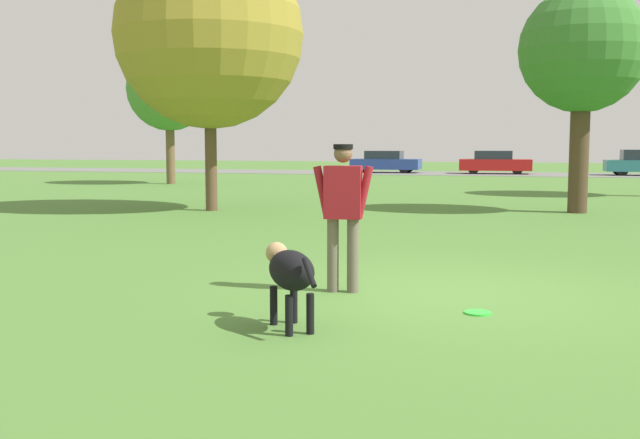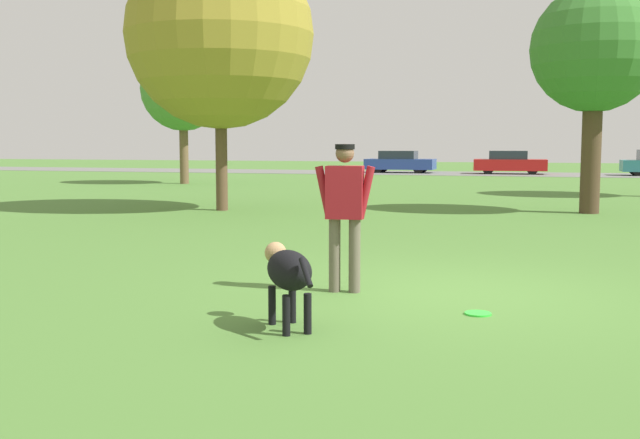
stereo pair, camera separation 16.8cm
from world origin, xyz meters
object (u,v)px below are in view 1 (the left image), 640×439
at_px(frisbee, 478,313).
at_px(tree_near_left, 209,35).
at_px(tree_far_left, 169,89).
at_px(person, 343,205).
at_px(tree_mid_center, 583,52).
at_px(parked_car_blue, 386,162).
at_px(dog, 290,271).
at_px(parked_car_red, 495,163).

relative_size(frisbee, tree_near_left, 0.04).
bearing_deg(tree_near_left, tree_far_left, 120.87).
relative_size(tree_far_left, tree_near_left, 0.85).
relative_size(person, tree_far_left, 0.29).
relative_size(tree_mid_center, parked_car_blue, 1.37).
bearing_deg(parked_car_blue, tree_far_left, -114.19).
distance_m(tree_far_left, parked_car_blue, 15.81).
distance_m(tree_far_left, tree_near_left, 12.85).
bearing_deg(dog, frisbee, -93.74).
relative_size(tree_mid_center, parked_car_red, 1.37).
bearing_deg(tree_mid_center, person, -106.35).
xyz_separation_m(frisbee, tree_far_left, (-13.64, 20.83, 3.86)).
bearing_deg(tree_far_left, parked_car_red, 48.12).
height_order(parked_car_blue, parked_car_red, parked_car_red).
bearing_deg(parked_car_blue, tree_mid_center, -68.80).
bearing_deg(tree_far_left, tree_near_left, -59.13).
xyz_separation_m(tree_far_left, parked_car_blue, (6.43, 14.07, -3.26)).
xyz_separation_m(dog, tree_far_left, (-12.04, 21.86, 3.36)).
height_order(frisbee, tree_near_left, tree_near_left).
bearing_deg(person, tree_far_left, 115.07).
xyz_separation_m(tree_near_left, parked_car_red, (5.93, 24.98, -3.66)).
xyz_separation_m(tree_mid_center, parked_car_blue, (-8.87, 23.33, -3.19)).
xyz_separation_m(tree_near_left, parked_car_blue, (-0.16, 25.09, -3.67)).
xyz_separation_m(person, tree_near_left, (-5.53, 9.10, 3.31)).
relative_size(tree_near_left, parked_car_red, 1.69).
height_order(tree_far_left, tree_near_left, tree_near_left).
relative_size(dog, tree_near_left, 0.15).
xyz_separation_m(person, dog, (-0.07, -1.73, -0.46)).
bearing_deg(tree_near_left, dog, -63.28).
height_order(person, tree_far_left, tree_far_left).
bearing_deg(frisbee, parked_car_blue, 101.67).
relative_size(tree_far_left, tree_mid_center, 1.05).
height_order(tree_near_left, parked_car_red, tree_near_left).
height_order(tree_near_left, parked_car_blue, tree_near_left).
relative_size(frisbee, tree_mid_center, 0.05).
height_order(tree_mid_center, parked_car_blue, tree_mid_center).
bearing_deg(tree_far_left, person, -58.95).
xyz_separation_m(tree_mid_center, parked_car_red, (-2.79, 23.22, -3.19)).
xyz_separation_m(person, tree_mid_center, (3.19, 10.86, 2.84)).
bearing_deg(parked_car_blue, dog, -80.74).
height_order(frisbee, parked_car_blue, parked_car_blue).
bearing_deg(dog, tree_mid_center, -50.98).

